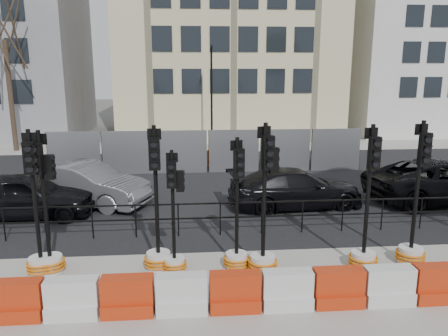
{
  "coord_description": "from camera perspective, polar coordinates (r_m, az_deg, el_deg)",
  "views": [
    {
      "loc": [
        -0.85,
        -10.65,
        4.72
      ],
      "look_at": [
        0.25,
        3.0,
        1.59
      ],
      "focal_mm": 35.0,
      "sensor_mm": 36.0,
      "label": 1
    }
  ],
  "objects": [
    {
      "name": "sidewalk_near",
      "position": [
        9.02,
        1.56,
        -18.61
      ],
      "size": [
        40.0,
        6.0,
        0.02
      ],
      "primitive_type": "cube",
      "color": "gray",
      "rests_on": "ground"
    },
    {
      "name": "traffic_signal_e",
      "position": [
        10.57,
        1.69,
        -9.72
      ],
      "size": [
        0.63,
        0.63,
        3.2
      ],
      "rotation": [
        0.0,
        0.0,
        0.24
      ],
      "color": "silver",
      "rests_on": "ground"
    },
    {
      "name": "kerb_railing",
      "position": [
        12.54,
        -0.49,
        -5.89
      ],
      "size": [
        18.0,
        0.04,
        1.0
      ],
      "color": "black",
      "rests_on": "ground"
    },
    {
      "name": "lamp_post_far",
      "position": [
        25.71,
        -1.63,
        9.51
      ],
      "size": [
        0.12,
        0.56,
        6.0
      ],
      "color": "black",
      "rests_on": "ground"
    },
    {
      "name": "sidewalk_far",
      "position": [
        27.07,
        -2.76,
        2.82
      ],
      "size": [
        40.0,
        4.0,
        0.02
      ],
      "primitive_type": "cube",
      "color": "gray",
      "rests_on": "ground"
    },
    {
      "name": "barrier_row",
      "position": [
        9.01,
        1.43,
        -16.03
      ],
      "size": [
        13.6,
        0.5,
        0.8
      ],
      "color": "red",
      "rests_on": "ground"
    },
    {
      "name": "car_b",
      "position": [
        16.06,
        -17.59,
        -2.06
      ],
      "size": [
        4.91,
        5.73,
        1.51
      ],
      "primitive_type": "imported",
      "rotation": [
        0.0,
        0.0,
        1.17
      ],
      "color": "#545459",
      "rests_on": "ground"
    },
    {
      "name": "car_a",
      "position": [
        15.42,
        -24.65,
        -3.27
      ],
      "size": [
        1.87,
        4.43,
        1.5
      ],
      "primitive_type": "imported",
      "rotation": [
        0.0,
        0.0,
        1.58
      ],
      "color": "black",
      "rests_on": "ground"
    },
    {
      "name": "traffic_signal_c",
      "position": [
        10.64,
        -8.64,
        -9.39
      ],
      "size": [
        0.69,
        0.69,
        3.48
      ],
      "rotation": [
        0.0,
        0.0,
        0.02
      ],
      "color": "silver",
      "rests_on": "ground"
    },
    {
      "name": "car_c",
      "position": [
        15.32,
        9.32,
        -2.62
      ],
      "size": [
        2.81,
        5.03,
        1.35
      ],
      "primitive_type": "imported",
      "rotation": [
        0.0,
        0.0,
        1.67
      ],
      "color": "black",
      "rests_on": "ground"
    },
    {
      "name": "traffic_signal_h",
      "position": [
        11.71,
        23.42,
        -8.14
      ],
      "size": [
        0.7,
        0.7,
        3.56
      ],
      "rotation": [
        0.0,
        0.0,
        0.1
      ],
      "color": "silver",
      "rests_on": "ground"
    },
    {
      "name": "traffic_signal_g",
      "position": [
        11.04,
        17.92,
        -9.02
      ],
      "size": [
        0.69,
        0.69,
        3.51
      ],
      "rotation": [
        0.0,
        0.0,
        0.12
      ],
      "color": "silver",
      "rests_on": "ground"
    },
    {
      "name": "building_white",
      "position": [
        37.34,
        25.08,
        16.74
      ],
      "size": [
        12.0,
        9.06,
        16.0
      ],
      "color": "silver",
      "rests_on": "ground"
    },
    {
      "name": "traffic_signal_b",
      "position": [
        11.09,
        -21.96,
        -8.76
      ],
      "size": [
        0.67,
        0.67,
        3.4
      ],
      "rotation": [
        0.0,
        0.0,
        -0.27
      ],
      "color": "silver",
      "rests_on": "ground"
    },
    {
      "name": "tree_bare_far",
      "position": [
        28.11,
        -26.83,
        15.48
      ],
      "size": [
        2.0,
        2.0,
        9.0
      ],
      "color": "#473828",
      "rests_on": "ground"
    },
    {
      "name": "traffic_signal_f",
      "position": [
        10.33,
        5.24,
        -9.21
      ],
      "size": [
        0.7,
        0.7,
        3.56
      ],
      "rotation": [
        0.0,
        0.0,
        0.33
      ],
      "color": "silver",
      "rests_on": "ground"
    },
    {
      "name": "road",
      "position": [
        18.28,
        -1.81,
        -2.06
      ],
      "size": [
        40.0,
        14.0,
        0.03
      ],
      "primitive_type": "cube",
      "color": "black",
      "rests_on": "ground"
    },
    {
      "name": "heras_fencing",
      "position": [
        20.96,
        -0.66,
        1.67
      ],
      "size": [
        14.33,
        1.72,
        2.0
      ],
      "color": "gray",
      "rests_on": "ground"
    },
    {
      "name": "building_cream",
      "position": [
        33.04,
        0.38,
        20.3
      ],
      "size": [
        15.0,
        10.06,
        18.0
      ],
      "color": "beige",
      "rests_on": "ground"
    },
    {
      "name": "car_d",
      "position": [
        17.65,
        26.68,
        -1.47
      ],
      "size": [
        4.02,
        6.21,
        1.54
      ],
      "primitive_type": "imported",
      "rotation": [
        0.0,
        0.0,
        1.71
      ],
      "color": "black",
      "rests_on": "ground"
    },
    {
      "name": "traffic_signal_d",
      "position": [
        10.44,
        -6.5,
        -9.86
      ],
      "size": [
        0.58,
        0.58,
        2.94
      ],
      "rotation": [
        0.0,
        0.0,
        -0.08
      ],
      "color": "silver",
      "rests_on": "ground"
    },
    {
      "name": "ground",
      "position": [
        11.68,
        -0.05,
        -10.98
      ],
      "size": [
        120.0,
        120.0,
        0.0
      ],
      "primitive_type": "plane",
      "color": "#51514C",
      "rests_on": "ground"
    },
    {
      "name": "traffic_signal_a",
      "position": [
        11.15,
        -22.98,
        -9.31
      ],
      "size": [
        0.68,
        0.68,
        3.43
      ],
      "rotation": [
        0.0,
        0.0,
        0.14
      ],
      "color": "silver",
      "rests_on": "ground"
    }
  ]
}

